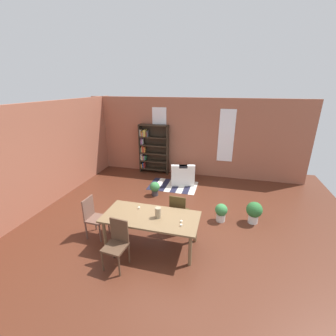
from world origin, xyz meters
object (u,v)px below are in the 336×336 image
dining_table (151,219)px  potted_plant_corner (221,212)px  vase_on_table (158,213)px  armchair_white (182,175)px  bookshelf_tall (152,148)px  dining_chair_near_left (117,242)px  potted_plant_window (155,188)px  dining_chair_far_right (179,211)px  dining_chair_head_left (93,216)px  potted_plant_by_shelf (254,211)px

dining_table → potted_plant_corner: (1.42, 1.35, -0.39)m
vase_on_table → armchair_white: size_ratio=0.23×
dining_table → bookshelf_tall: size_ratio=1.05×
dining_chair_near_left → armchair_white: bearing=84.2°
vase_on_table → potted_plant_window: vase_on_table is taller
dining_chair_near_left → potted_plant_corner: (1.87, 2.05, -0.25)m
bookshelf_tall → potted_plant_window: bearing=-69.7°
dining_table → dining_chair_near_left: size_ratio=2.12×
dining_chair_near_left → dining_chair_far_right: 1.65m
dining_chair_head_left → potted_plant_window: 2.42m
potted_plant_window → vase_on_table: bearing=-70.2°
dining_table → vase_on_table: size_ratio=9.03×
dining_chair_head_left → potted_plant_corner: size_ratio=1.98×
dining_chair_head_left → bookshelf_tall: bearing=90.0°
vase_on_table → bookshelf_tall: bearing=110.0°
bookshelf_tall → armchair_white: bookshelf_tall is taller
potted_plant_by_shelf → potted_plant_window: potted_plant_by_shelf is taller
potted_plant_corner → potted_plant_window: size_ratio=1.06×
armchair_white → potted_plant_by_shelf: (2.24, -2.03, 0.05)m
dining_chair_far_right → bookshelf_tall: (-1.83, 3.54, 0.47)m
bookshelf_tall → armchair_white: size_ratio=1.95×
bookshelf_tall → potted_plant_corner: 4.08m
potted_plant_by_shelf → potted_plant_window: size_ratio=1.26×
dining_table → dining_chair_head_left: dining_chair_head_left is taller
vase_on_table → dining_chair_far_right: (0.29, 0.69, -0.33)m
potted_plant_by_shelf → potted_plant_window: 3.00m
vase_on_table → dining_chair_far_right: 0.82m
dining_chair_far_right → bookshelf_tall: bearing=117.3°
dining_chair_head_left → bookshelf_tall: size_ratio=0.50×
dining_chair_far_right → armchair_white: size_ratio=0.97×
potted_plant_window → dining_chair_far_right: bearing=-55.3°
dining_chair_near_left → dining_table: bearing=57.2°
vase_on_table → bookshelf_tall: size_ratio=0.12×
potted_plant_window → dining_chair_head_left: bearing=-107.3°
dining_chair_near_left → armchair_white: 4.23m
vase_on_table → potted_plant_by_shelf: 2.59m
armchair_white → dining_chair_far_right: bearing=-80.6°
bookshelf_tall → dining_chair_near_left: bearing=-79.2°
armchair_white → potted_plant_window: armchair_white is taller
dining_chair_head_left → bookshelf_tall: (-0.00, 4.23, 0.47)m
dining_chair_near_left → armchair_white: (0.43, 4.20, -0.23)m
vase_on_table → potted_plant_corner: 1.94m
dining_chair_far_right → potted_plant_corner: bearing=34.3°
vase_on_table → dining_chair_near_left: size_ratio=0.23×
potted_plant_corner → potted_plant_window: 2.29m
dining_chair_far_right → potted_plant_by_shelf: dining_chair_far_right is taller
dining_chair_near_left → dining_chair_head_left: bearing=143.4°
dining_chair_head_left → potted_plant_window: dining_chair_head_left is taller
potted_plant_by_shelf → potted_plant_corner: size_ratio=1.19×
dining_chair_near_left → potted_plant_window: bearing=94.2°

